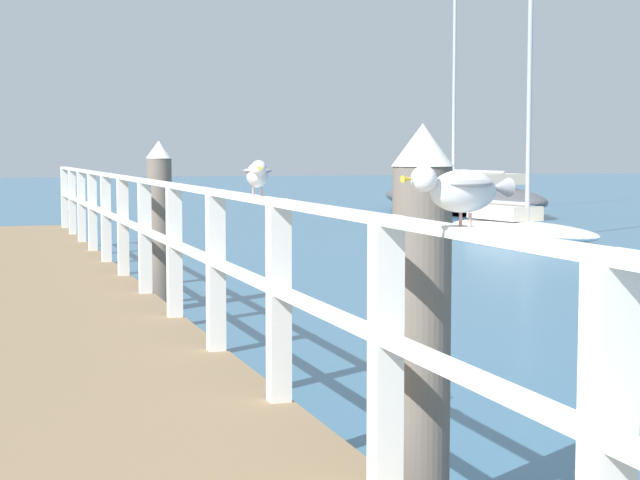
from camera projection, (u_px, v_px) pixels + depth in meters
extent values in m
cube|color=#846B4C|center=(11.00, 318.00, 10.24)|extent=(2.77, 21.13, 0.39)
cube|color=silver|center=(607.00, 459.00, 2.88)|extent=(0.12, 0.12, 1.15)
cube|color=silver|center=(385.00, 352.00, 4.42)|extent=(0.12, 0.12, 1.15)
cube|color=silver|center=(279.00, 301.00, 5.96)|extent=(0.12, 0.12, 1.15)
cube|color=silver|center=(216.00, 270.00, 7.50)|extent=(0.12, 0.12, 1.15)
cube|color=silver|center=(174.00, 250.00, 9.04)|extent=(0.12, 0.12, 1.15)
cube|color=silver|center=(145.00, 236.00, 10.58)|extent=(0.12, 0.12, 1.15)
cube|color=silver|center=(123.00, 226.00, 12.13)|extent=(0.12, 0.12, 1.15)
cube|color=silver|center=(106.00, 217.00, 13.67)|extent=(0.12, 0.12, 1.15)
cube|color=silver|center=(92.00, 211.00, 15.21)|extent=(0.12, 0.12, 1.15)
cube|color=silver|center=(81.00, 205.00, 16.75)|extent=(0.12, 0.12, 1.15)
cube|color=silver|center=(72.00, 201.00, 18.29)|extent=(0.12, 0.12, 1.15)
cube|color=silver|center=(64.00, 197.00, 19.83)|extent=(0.12, 0.12, 1.15)
cube|color=silver|center=(144.00, 181.00, 10.54)|extent=(0.10, 19.53, 0.04)
cube|color=silver|center=(145.00, 230.00, 10.58)|extent=(0.10, 19.53, 0.04)
cylinder|color=#6B6056|center=(421.00, 349.00, 5.02)|extent=(0.28, 0.28, 1.73)
cone|color=white|center=(423.00, 145.00, 4.94)|extent=(0.29, 0.29, 0.20)
cylinder|color=#6B6056|center=(160.00, 235.00, 12.01)|extent=(0.28, 0.28, 1.73)
cone|color=white|center=(159.00, 150.00, 11.93)|extent=(0.29, 0.29, 0.20)
ellipsoid|color=white|center=(463.00, 191.00, 3.68)|extent=(0.30, 0.20, 0.15)
sphere|color=white|center=(424.00, 179.00, 3.58)|extent=(0.09, 0.09, 0.09)
cone|color=gold|center=(408.00, 179.00, 3.54)|extent=(0.05, 0.04, 0.02)
cone|color=#939399|center=(500.00, 187.00, 3.77)|extent=(0.09, 0.09, 0.07)
ellipsoid|color=#939399|center=(463.00, 184.00, 3.68)|extent=(0.26, 0.23, 0.04)
cylinder|color=tan|center=(470.00, 220.00, 3.67)|extent=(0.01, 0.01, 0.05)
cylinder|color=tan|center=(461.00, 219.00, 3.71)|extent=(0.01, 0.01, 0.05)
ellipsoid|color=white|center=(257.00, 175.00, 6.34)|extent=(0.18, 0.30, 0.15)
sphere|color=white|center=(259.00, 168.00, 6.16)|extent=(0.09, 0.09, 0.09)
cone|color=gold|center=(260.00, 168.00, 6.10)|extent=(0.03, 0.05, 0.02)
cone|color=#939399|center=(256.00, 173.00, 6.51)|extent=(0.08, 0.09, 0.07)
ellipsoid|color=#939399|center=(257.00, 171.00, 6.34)|extent=(0.22, 0.25, 0.04)
cylinder|color=tan|center=(261.00, 192.00, 6.36)|extent=(0.01, 0.01, 0.05)
cylinder|color=tan|center=(253.00, 192.00, 6.35)|extent=(0.01, 0.01, 0.05)
ellipsoid|color=#4C4C51|center=(460.00, 198.00, 31.35)|extent=(3.55, 8.15, 0.91)
cylinder|color=#B2B2B7|center=(455.00, 11.00, 31.26)|extent=(0.10, 0.10, 10.13)
cylinder|color=#B2B2B7|center=(478.00, 172.00, 30.38)|extent=(0.33, 2.77, 0.08)
cube|color=beige|center=(477.00, 178.00, 30.43)|extent=(1.84, 2.98, 0.30)
ellipsoid|color=white|center=(520.00, 230.00, 21.94)|extent=(2.00, 4.85, 0.39)
cylinder|color=#B2B2B7|center=(530.00, 76.00, 21.47)|extent=(0.10, 0.10, 5.90)
cylinder|color=#B2B2B7|center=(504.00, 203.00, 22.42)|extent=(0.31, 1.64, 0.08)
cube|color=beige|center=(504.00, 212.00, 22.41)|extent=(0.99, 1.78, 0.30)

